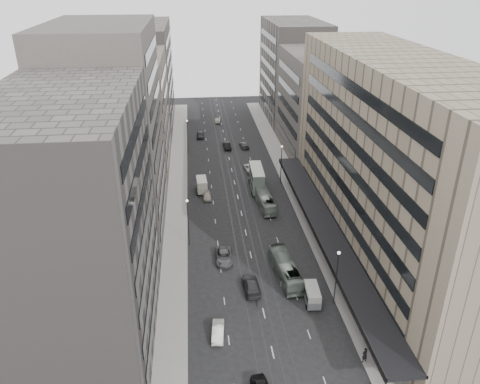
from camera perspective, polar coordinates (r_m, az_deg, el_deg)
name	(u,v)px	position (r m, az deg, el deg)	size (l,w,h in m)	color
ground	(258,285)	(68.34, 2.16, -11.31)	(220.00, 220.00, 0.00)	black
sidewalk_right	(289,177)	(102.31, 5.96, 1.83)	(4.00, 125.00, 0.15)	gray
sidewalk_left	(178,182)	(100.39, -7.59, 1.26)	(4.00, 125.00, 0.15)	gray
department_store	(394,162)	(73.54, 18.30, 3.48)	(19.20, 60.00, 30.00)	gray
building_right_mid	(319,105)	(113.90, 9.55, 10.46)	(15.00, 28.00, 24.00)	#4E4743
building_right_far	(293,71)	(141.87, 6.48, 14.42)	(15.00, 32.00, 28.00)	#5D5754
building_left_a	(76,231)	(54.58, -19.36, -4.47)	(15.00, 28.00, 30.00)	#5D5754
building_left_b	(110,135)	(78.08, -15.56, 6.72)	(15.00, 26.00, 34.00)	#4E4743
building_left_c	(131,115)	(104.93, -13.15, 9.13)	(15.00, 28.00, 25.00)	#786C5D
building_left_d	(143,76)	(136.46, -11.73, 13.63)	(15.00, 38.00, 28.00)	#5D5754
lamp_right_near	(337,272)	(63.30, 11.73, -9.48)	(0.44, 0.44, 8.32)	#262628
lamp_right_far	(281,160)	(97.65, 5.06, 3.95)	(0.44, 0.44, 8.32)	#262628
lamp_left_near	(188,217)	(75.17, -6.39, -3.04)	(0.44, 0.44, 8.32)	#262628
lamp_left_far	(187,132)	(114.82, -6.43, 7.23)	(0.44, 0.44, 8.32)	#262628
bus_near	(285,269)	(69.38, 5.54, -9.30)	(2.48, 10.60, 2.95)	gray
bus_far	(265,200)	(88.68, 3.06, -1.02)	(2.31, 9.87, 2.75)	#939E94
double_decker	(257,178)	(95.20, 2.05, 1.71)	(2.86, 8.64, 4.68)	slate
vw_microbus	(312,294)	(65.30, 8.78, -12.24)	(2.21, 4.39, 2.31)	#5B5F63
panel_van	(202,185)	(94.88, -4.68, 0.90)	(2.39, 4.56, 2.81)	#BAB7A8
sedan_1	(218,331)	(60.09, -2.71, -16.61)	(1.42, 4.09, 1.35)	white
sedan_2	(224,256)	(73.12, -1.97, -7.86)	(2.47, 5.35, 1.49)	#505052
sedan_3	(251,285)	(67.06, 1.37, -11.28)	(2.22, 5.45, 1.58)	#2B2B2E
sedan_4	(207,195)	(92.28, -4.03, -0.42)	(1.59, 3.94, 1.34)	#C0B39F
sedan_5	(227,146)	(118.30, -1.61, 5.66)	(1.60, 4.58, 1.51)	black
sedan_6	(250,168)	(104.99, 1.24, 2.99)	(2.37, 5.13, 1.43)	beige
sedan_7	(244,145)	(119.13, 0.49, 5.77)	(1.89, 4.65, 1.35)	#4C4D4F
sedan_8	(200,135)	(126.81, -4.85, 6.98)	(1.87, 4.65, 1.58)	#29292B
sedan_9	(218,120)	(139.74, -2.76, 8.75)	(1.41, 4.03, 1.33)	#AEA790
pedestrian	(365,355)	(58.33, 14.97, -18.62)	(0.72, 0.47, 1.98)	black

